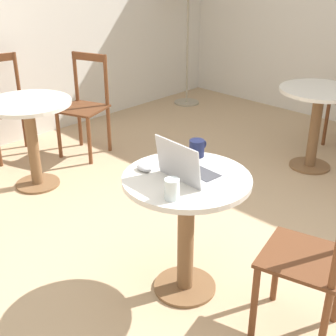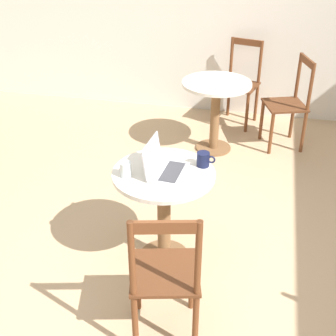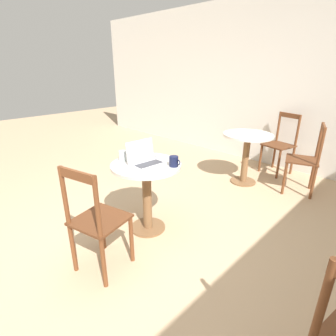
% 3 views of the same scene
% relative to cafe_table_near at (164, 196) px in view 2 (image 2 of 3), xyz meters
% --- Properties ---
extents(ground_plane, '(16.00, 16.00, 0.00)m').
position_rel_cafe_table_near_xyz_m(ground_plane, '(0.18, -0.39, -0.54)').
color(ground_plane, tan).
extents(cafe_table_near, '(0.69, 0.69, 0.74)m').
position_rel_cafe_table_near_xyz_m(cafe_table_near, '(0.00, 0.00, 0.00)').
color(cafe_table_near, brown).
rests_on(cafe_table_near, ground_plane).
extents(cafe_table_far, '(0.69, 0.69, 0.74)m').
position_rel_cafe_table_near_xyz_m(cafe_table_far, '(0.11, 1.79, 0.00)').
color(cafe_table_far, brown).
rests_on(cafe_table_far, ground_plane).
extents(chair_near_front, '(0.47, 0.47, 0.95)m').
position_rel_cafe_table_near_xyz_m(chair_near_front, '(0.16, -0.68, -0.08)').
color(chair_near_front, brown).
rests_on(chair_near_front, ground_plane).
extents(chair_far_back, '(0.47, 0.47, 0.95)m').
position_rel_cafe_table_near_xyz_m(chair_far_back, '(0.30, 2.54, -0.08)').
color(chair_far_back, brown).
rests_on(chair_far_back, ground_plane).
extents(chair_far_right, '(0.50, 0.50, 0.95)m').
position_rel_cafe_table_near_xyz_m(chair_far_right, '(0.84, 2.05, -0.08)').
color(chair_far_right, brown).
rests_on(chair_far_right, ground_plane).
extents(laptop, '(0.26, 0.33, 0.22)m').
position_rel_cafe_table_near_xyz_m(laptop, '(0.00, -0.01, 0.24)').
color(laptop, '#B7B7BC').
rests_on(laptop, cafe_table_near).
extents(mouse, '(0.06, 0.10, 0.03)m').
position_rel_cafe_table_near_xyz_m(mouse, '(-0.11, 0.22, 0.21)').
color(mouse, '#B7B7BC').
rests_on(mouse, cafe_table_near).
extents(mug, '(0.13, 0.09, 0.10)m').
position_rel_cafe_table_near_xyz_m(mug, '(0.24, 0.14, 0.24)').
color(mug, '#141938').
rests_on(mug, cafe_table_near).
extents(drinking_glass, '(0.07, 0.07, 0.10)m').
position_rel_cafe_table_near_xyz_m(drinking_glass, '(-0.23, -0.11, 0.24)').
color(drinking_glass, silver).
rests_on(drinking_glass, cafe_table_near).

